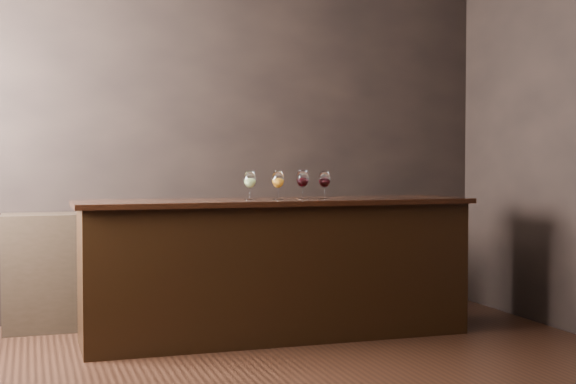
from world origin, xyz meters
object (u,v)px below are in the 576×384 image
object	(u,v)px
bar_counter	(277,271)
back_bar_shelf	(166,267)
glass_red_a	(303,179)
glass_white	(250,180)
glass_red_b	(325,180)
glass_amber	(278,180)

from	to	relation	value
bar_counter	back_bar_shelf	xyz separation A→B (m)	(-0.66, 0.79, -0.04)
glass_red_a	glass_white	bearing A→B (deg)	173.48
back_bar_shelf	glass_red_a	distance (m)	1.36
glass_red_b	back_bar_shelf	bearing A→B (deg)	141.68
glass_red_a	glass_red_b	world-z (taller)	glass_red_a
bar_counter	back_bar_shelf	distance (m)	1.03
back_bar_shelf	glass_white	world-z (taller)	glass_white
back_bar_shelf	glass_white	distance (m)	1.13
glass_red_a	bar_counter	bearing A→B (deg)	172.42
back_bar_shelf	glass_red_b	xyz separation A→B (m)	(1.01, -0.80, 0.69)
back_bar_shelf	glass_amber	bearing A→B (deg)	-51.05
glass_red_a	glass_amber	bearing A→B (deg)	179.92
back_bar_shelf	glass_red_b	distance (m)	1.46
bar_counter	glass_red_b	world-z (taller)	glass_red_b
glass_amber	back_bar_shelf	bearing A→B (deg)	128.95
bar_counter	back_bar_shelf	world-z (taller)	bar_counter
bar_counter	glass_amber	distance (m)	0.65
back_bar_shelf	glass_red_b	bearing A→B (deg)	-38.32
back_bar_shelf	glass_red_b	world-z (taller)	glass_red_b
bar_counter	back_bar_shelf	bearing A→B (deg)	129.73
glass_white	glass_red_a	world-z (taller)	glass_red_a
glass_amber	bar_counter	bearing A→B (deg)	83.29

